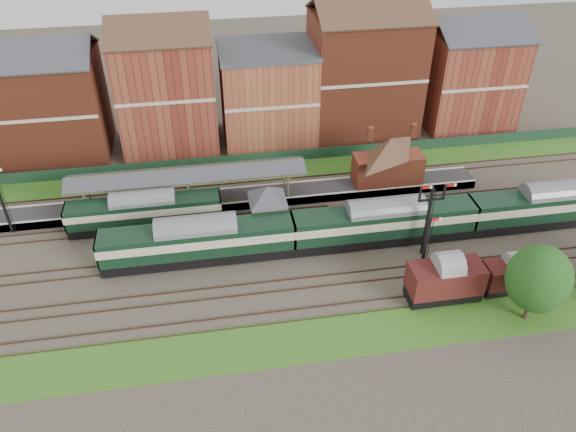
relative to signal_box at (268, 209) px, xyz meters
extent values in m
plane|color=#473D33|center=(3.00, -3.25, -3.19)|extent=(160.00, 160.00, 0.00)
cube|color=#2D6619|center=(3.00, 12.75, -3.16)|extent=(90.00, 4.50, 0.06)
cube|color=#2D6619|center=(3.00, -15.25, -3.16)|extent=(90.00, 5.00, 0.06)
cube|color=#193823|center=(3.00, 14.75, -2.44)|extent=(90.00, 0.12, 1.50)
cube|color=#2D2D2D|center=(-2.00, 6.50, -2.69)|extent=(55.00, 3.40, 1.00)
cube|color=#6B7956|center=(0.00, 0.00, -1.99)|extent=(3.40, 3.20, 2.40)
cube|color=#474A2E|center=(0.00, 0.00, 0.21)|extent=(3.60, 3.40, 2.00)
pyramid|color=#383A3F|center=(0.00, 0.00, 2.01)|extent=(5.40, 5.40, 1.60)
cube|color=maroon|center=(8.00, 0.00, -2.09)|extent=(3.00, 2.40, 2.20)
cube|color=#4C3323|center=(8.00, -0.65, -0.64)|extent=(3.20, 1.34, 0.79)
cube|color=#4C3323|center=(8.00, 0.65, -0.64)|extent=(3.20, 1.34, 0.79)
cube|color=brown|center=(15.00, 6.50, -0.44)|extent=(8.00, 3.00, 3.50)
pyramid|color=#4C3323|center=(15.00, 6.50, 2.41)|extent=(8.10, 8.10, 2.20)
cube|color=brown|center=(12.50, 6.50, 2.91)|extent=(0.60, 0.60, 1.60)
cube|color=brown|center=(17.50, 6.50, 2.91)|extent=(0.60, 0.60, 1.60)
cube|color=#474A2E|center=(-19.00, 5.20, -0.49)|extent=(0.22, 0.22, 3.40)
cube|color=#474A2E|center=(3.00, 7.80, -0.49)|extent=(0.22, 0.22, 3.40)
cube|color=#383A3F|center=(-8.00, 5.55, 1.41)|extent=(26.00, 1.99, 0.90)
cube|color=#383A3F|center=(-8.00, 7.45, 1.41)|extent=(26.00, 1.99, 0.90)
cube|color=#474A2E|center=(-8.00, 6.50, 1.79)|extent=(26.00, 0.20, 0.20)
cube|color=black|center=(15.00, -5.75, 0.81)|extent=(0.25, 0.25, 8.00)
cube|color=black|center=(15.00, -5.75, 3.41)|extent=(2.60, 0.18, 0.18)
cube|color=#B2140F|center=(14.35, -5.75, 4.86)|extent=(1.10, 0.08, 0.25)
cube|color=#B2140F|center=(16.75, -5.75, 4.86)|extent=(1.10, 0.08, 0.25)
cube|color=black|center=(-27.00, 4.75, 0.81)|extent=(0.25, 0.25, 8.00)
cube|color=black|center=(13.00, -10.25, 0.81)|extent=(0.25, 0.25, 8.00)
cube|color=#B2140F|center=(13.55, -10.25, 4.51)|extent=(1.10, 0.08, 0.25)
cube|color=brown|center=(-25.00, 21.75, 3.31)|extent=(14.00, 10.00, 13.00)
cube|color=maroon|center=(-10.00, 21.75, 4.31)|extent=(12.00, 10.00, 15.00)
cube|color=#9C5332|center=(3.00, 21.75, 2.81)|extent=(12.00, 10.00, 12.00)
cube|color=brown|center=(16.00, 21.75, 4.81)|extent=(14.00, 10.00, 16.00)
cube|color=maroon|center=(31.00, 21.75, 3.31)|extent=(12.00, 10.00, 13.00)
cube|color=black|center=(-7.39, -3.25, -2.45)|extent=(18.94, 2.65, 1.16)
cube|color=black|center=(-7.39, -3.25, -0.51)|extent=(18.94, 2.95, 2.74)
cube|color=beige|center=(-7.39, -3.25, -0.18)|extent=(18.96, 2.99, 0.95)
cube|color=slate|center=(-7.39, -3.25, 1.02)|extent=(18.94, 2.95, 0.63)
cube|color=black|center=(11.55, -3.25, -2.45)|extent=(18.94, 2.65, 1.16)
cube|color=black|center=(11.55, -3.25, -0.51)|extent=(18.94, 2.95, 2.74)
cube|color=beige|center=(11.55, -3.25, -0.18)|extent=(18.96, 2.99, 0.95)
cube|color=slate|center=(11.55, -3.25, 1.02)|extent=(18.94, 2.95, 0.63)
cube|color=black|center=(30.49, -3.25, -2.45)|extent=(18.94, 2.65, 1.16)
cube|color=black|center=(30.49, -3.25, -0.51)|extent=(18.94, 2.95, 2.74)
cube|color=beige|center=(30.49, -3.25, -0.18)|extent=(18.96, 2.99, 0.95)
cube|color=slate|center=(30.49, -3.25, 1.02)|extent=(18.94, 2.95, 0.63)
cube|color=black|center=(-12.78, 3.25, -2.54)|extent=(16.18, 2.27, 0.99)
cube|color=black|center=(-12.78, 3.25, -0.87)|extent=(16.18, 2.52, 2.34)
cube|color=beige|center=(-12.78, 3.25, -0.59)|extent=(16.20, 2.56, 0.81)
cube|color=slate|center=(-12.78, 3.25, 0.43)|extent=(16.18, 2.52, 0.54)
cube|color=black|center=(14.51, -12.25, -2.53)|extent=(6.66, 2.45, 1.00)
cube|color=#431313|center=(14.51, -12.25, -0.70)|extent=(6.66, 2.88, 2.66)
cube|color=gray|center=(14.51, -12.25, 0.76)|extent=(6.66, 2.88, 0.49)
cube|color=black|center=(21.22, -12.25, -2.62)|extent=(5.53, 2.04, 0.83)
cube|color=#431313|center=(21.22, -12.25, -1.10)|extent=(5.53, 2.40, 2.21)
cube|color=gray|center=(21.22, -12.25, 0.12)|extent=(5.53, 2.40, 0.41)
cylinder|color=#382619|center=(20.89, -15.90, -1.36)|extent=(0.44, 0.44, 3.65)
ellipsoid|color=#1E4714|center=(20.89, -15.90, 1.56)|extent=(5.37, 5.37, 6.18)
camera|label=1|loc=(-5.63, -47.04, 33.53)|focal=35.00mm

